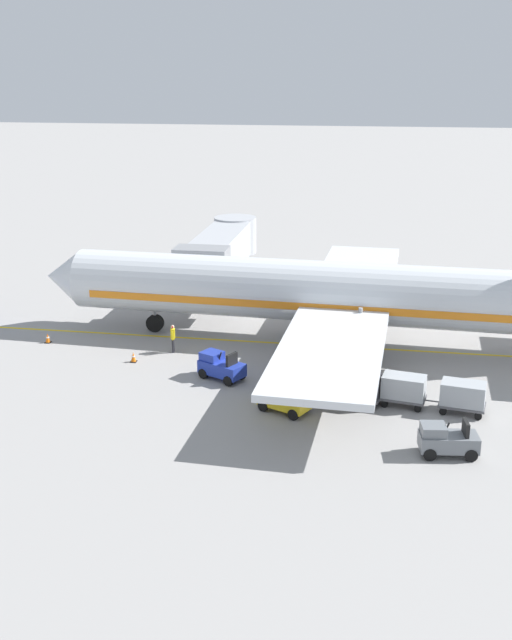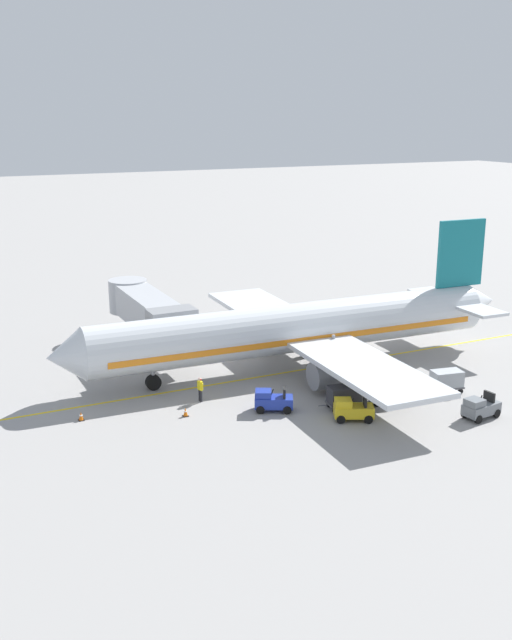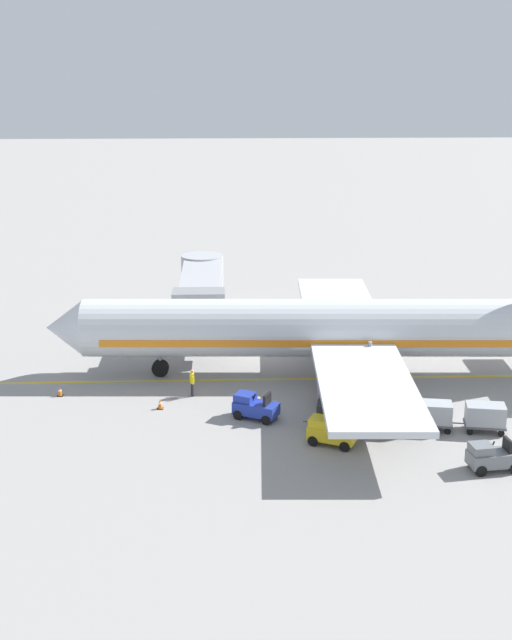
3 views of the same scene
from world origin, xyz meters
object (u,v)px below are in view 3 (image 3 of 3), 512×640
object	(u,v)px
baggage_cart_front	(336,414)
baggage_tug_spare	(492,457)
baggage_tug_lead	(255,407)
parked_airliner	(339,329)
safety_cone_nose_left	(60,391)
baggage_tug_trailing	(331,432)
baggage_cart_tail_end	(485,416)
baggage_cart_second_in_train	(393,415)
ground_crew_wing_walker	(192,381)
jet_bridge	(201,290)
baggage_cart_third_in_train	(432,413)
safety_cone_nose_right	(160,404)

from	to	relation	value
baggage_cart_front	baggage_tug_spare	bearing A→B (deg)	-125.67
baggage_tug_lead	baggage_cart_front	xyz separation A→B (m)	(-1.80, -4.40, 0.24)
baggage_tug_lead	baggage_tug_spare	distance (m)	13.38
parked_airliner	safety_cone_nose_left	xyz separation A→B (m)	(-2.74, 17.34, -2.90)
baggage_tug_trailing	baggage_cart_tail_end	size ratio (longest dim) A/B	0.93
baggage_cart_second_in_train	baggage_cart_tail_end	xyz separation A→B (m)	(-0.25, -5.04, 0.00)
safety_cone_nose_left	baggage_tug_trailing	bearing A→B (deg)	-115.69
ground_crew_wing_walker	baggage_tug_lead	bearing A→B (deg)	-134.55
jet_bridge	ground_crew_wing_walker	xyz separation A→B (m)	(-12.26, 0.31, -2.50)
baggage_cart_second_in_train	baggage_cart_third_in_train	bearing A→B (deg)	-85.88
safety_cone_nose_right	baggage_cart_front	bearing A→B (deg)	-109.16
safety_cone_nose_left	baggage_tug_lead	bearing A→B (deg)	-108.44
baggage_tug_spare	baggage_tug_lead	bearing A→B (deg)	59.06
baggage_tug_lead	baggage_cart_second_in_train	world-z (taller)	baggage_tug_lead
safety_cone_nose_left	safety_cone_nose_right	size ratio (longest dim) A/B	1.00
baggage_cart_front	baggage_cart_tail_end	world-z (taller)	same
baggage_cart_tail_end	safety_cone_nose_right	distance (m)	18.45
jet_bridge	baggage_tug_lead	bearing A→B (deg)	-168.08
baggage_cart_front	baggage_cart_second_in_train	bearing A→B (deg)	-95.06
parked_airliner	baggage_cart_second_in_train	bearing A→B (deg)	-167.94
baggage_tug_trailing	baggage_cart_third_in_train	distance (m)	6.06
baggage_tug_lead	safety_cone_nose_left	world-z (taller)	baggage_tug_lead
jet_bridge	baggage_cart_tail_end	distance (m)	24.27
baggage_tug_spare	baggage_cart_third_in_train	bearing A→B (deg)	19.68
parked_airliner	ground_crew_wing_walker	size ratio (longest dim) A/B	22.08
baggage_cart_second_in_train	baggage_tug_spare	bearing A→B (deg)	-140.34
parked_airliner	safety_cone_nose_right	xyz separation A→B (m)	(-5.01, 11.11, -2.90)
baggage_tug_lead	baggage_cart_third_in_train	xyz separation A→B (m)	(-1.92, -9.70, 0.24)
ground_crew_wing_walker	safety_cone_nose_left	bearing A→B (deg)	87.82
baggage_cart_tail_end	ground_crew_wing_walker	bearing A→B (deg)	69.89
baggage_tug_trailing	ground_crew_wing_walker	xyz separation A→B (m)	(7.20, 7.54, 0.24)
baggage_tug_spare	baggage_cart_second_in_train	distance (m)	6.25
baggage_tug_trailing	ground_crew_wing_walker	bearing A→B (deg)	46.34
baggage_cart_third_in_train	safety_cone_nose_right	xyz separation A→B (m)	(3.55, 15.18, -0.66)
parked_airliner	baggage_cart_second_in_train	xyz separation A→B (m)	(-8.72, -1.86, -2.24)
jet_bridge	baggage_cart_third_in_train	size ratio (longest dim) A/B	4.75
baggage_cart_third_in_train	safety_cone_nose_left	world-z (taller)	baggage_cart_third_in_train
baggage_tug_spare	baggage_cart_tail_end	world-z (taller)	baggage_tug_spare
parked_airliner	baggage_cart_second_in_train	world-z (taller)	parked_airliner
baggage_cart_front	safety_cone_nose_left	world-z (taller)	baggage_cart_front
baggage_tug_spare	parked_airliner	bearing A→B (deg)	23.38
baggage_tug_lead	baggage_cart_second_in_train	size ratio (longest dim) A/B	0.93
baggage_cart_front	baggage_cart_third_in_train	world-z (taller)	same
parked_airliner	baggage_tug_trailing	size ratio (longest dim) A/B	13.45
baggage_tug_spare	baggage_cart_second_in_train	bearing A→B (deg)	39.66
parked_airliner	baggage_tug_lead	xyz separation A→B (m)	(-6.64, 5.63, -2.47)
baggage_cart_second_in_train	baggage_tug_trailing	bearing A→B (deg)	112.85
baggage_tug_lead	ground_crew_wing_walker	bearing A→B (deg)	45.45
jet_bridge	safety_cone_nose_right	size ratio (longest dim) A/B	23.95
baggage_cart_second_in_train	safety_cone_nose_left	distance (m)	20.13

